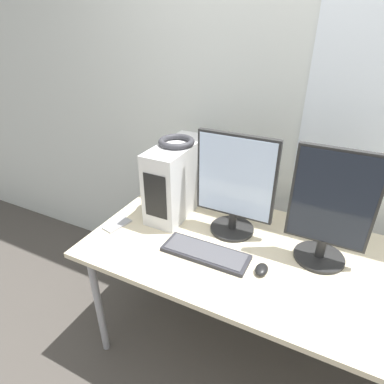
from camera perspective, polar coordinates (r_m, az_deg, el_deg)
The scene contains 9 objects.
wall_back at distance 1.89m, azimuth 22.24°, elevation 13.26°, with size 8.00×0.07×2.70m.
desk at distance 1.66m, azimuth 15.74°, elevation -12.78°, with size 1.96×0.88×0.76m.
pc_tower at distance 1.84m, azimuth -2.64°, elevation 2.38°, with size 0.19×0.47×0.41m.
headphones at distance 1.76m, azimuth -2.79°, elevation 8.95°, with size 0.20×0.20×0.03m.
monitor_main at distance 1.64m, azimuth 7.65°, elevation 1.18°, with size 0.41×0.24×0.54m.
monitor_right_near at distance 1.54m, azimuth 23.37°, elevation -2.85°, with size 0.36×0.24×0.56m.
keyboard at distance 1.59m, azimuth 2.43°, elevation -10.74°, with size 0.43×0.15×0.02m.
mouse at distance 1.53m, azimuth 12.26°, elevation -13.31°, with size 0.06×0.09×0.03m.
cell_phone at distance 1.85m, azimuth -13.17°, elevation -5.65°, with size 0.11×0.17×0.01m.
Camera 1 is at (0.14, -0.82, 1.78)m, focal length 30.00 mm.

